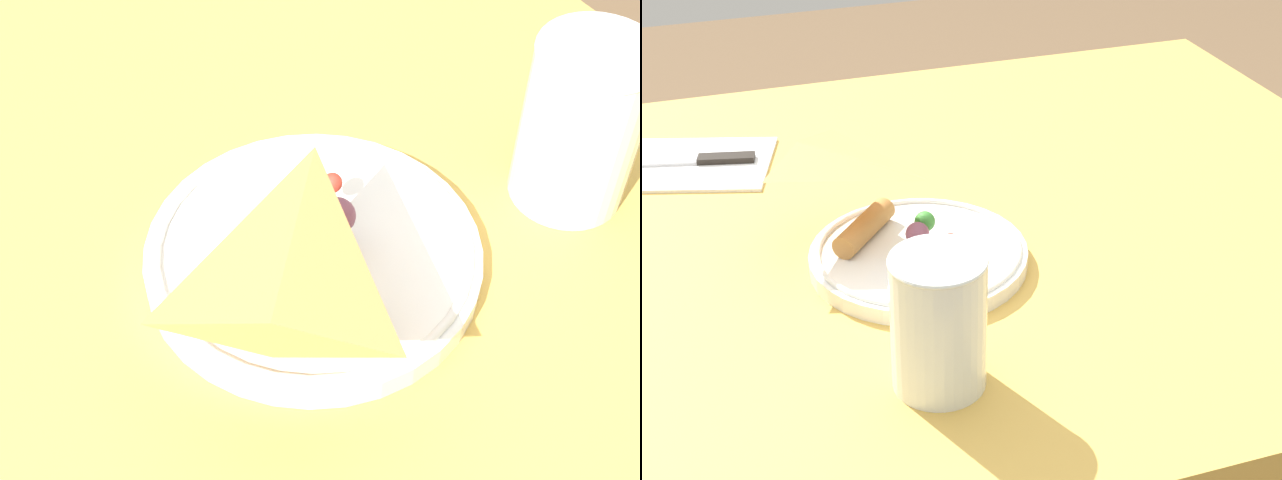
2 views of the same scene
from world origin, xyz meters
TOP-DOWN VIEW (x-y plane):
  - dining_table at (0.00, 0.00)m, footprint 1.09×0.85m
  - plate_pizza at (0.04, 0.08)m, footprint 0.21×0.21m
  - milk_glass at (0.08, 0.26)m, footprint 0.08×0.08m

SIDE VIEW (x-z plane):
  - dining_table at x=0.00m, z-range 0.25..0.96m
  - plate_pizza at x=0.04m, z-range 0.69..0.75m
  - milk_glass at x=0.08m, z-range 0.70..0.82m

